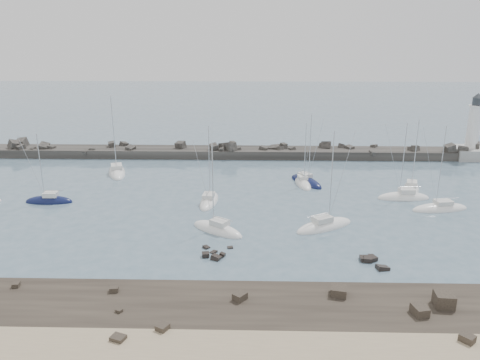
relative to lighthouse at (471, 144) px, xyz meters
The scene contains 16 objects.
ground 60.52m from the lighthouse, 141.04° to the right, with size 400.00×400.00×0.00m, color slate.
rock_shelf 76.14m from the lighthouse, 127.96° to the right, with size 140.00×12.00×2.11m.
rock_cluster_near 69.86m from the lighthouse, 137.33° to the right, with size 4.02×4.35×1.09m.
rock_cluster_far 58.78m from the lighthouse, 123.80° to the right, with size 2.97×3.82×1.31m.
breakwater 54.55m from the lighthouse, behind, with size 115.00×6.86×5.20m.
lighthouse is the anchor object (origin of this frame).
sailboat_1 74.05m from the lighthouse, 169.68° to the right, with size 6.06×10.48×15.80m.
sailboat_2 84.55m from the lighthouse, 159.56° to the right, with size 7.55×2.38×12.14m.
sailboat_3 60.98m from the lighthouse, 151.69° to the right, with size 3.40×8.58×13.25m.
sailboat_4 65.33m from the lighthouse, 142.06° to the right, with size 8.31×6.96×13.37m.
sailboat_5 42.43m from the lighthouse, 152.97° to the right, with size 3.36×7.87×12.12m.
sailboat_6 53.31m from the lighthouse, 133.61° to the right, with size 9.45×7.14×14.64m.
sailboat_7 41.44m from the lighthouse, 153.61° to the right, with size 6.46×8.69×13.53m.
sailboat_8 34.50m from the lighthouse, 129.92° to the right, with size 8.55×2.92×13.50m.
sailboat_9 29.26m from the lighthouse, 131.60° to the right, with size 5.07×8.62×13.13m.
sailboat_10 36.17m from the lighthouse, 119.99° to the right, with size 9.27×4.29×13.95m.
Camera 1 is at (0.11, -60.75, 25.99)m, focal length 35.00 mm.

